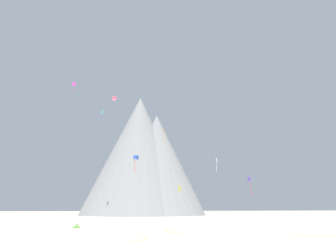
# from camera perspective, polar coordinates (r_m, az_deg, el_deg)

# --- Properties ---
(ground_plane) EXTENTS (400.00, 400.00, 0.00)m
(ground_plane) POSITION_cam_1_polar(r_m,az_deg,el_deg) (34.19, 4.84, -20.64)
(ground_plane) COLOR beige
(dune_foreground_left) EXTENTS (18.52, 18.47, 1.91)m
(dune_foreground_left) POSITION_cam_1_polar(r_m,az_deg,el_deg) (33.74, -16.57, -20.17)
(dune_foreground_left) COLOR beige
(dune_foreground_left) RESTS_ON ground_plane
(dune_midground) EXTENTS (13.02, 14.58, 2.16)m
(dune_midground) POSITION_cam_1_polar(r_m,az_deg,el_deg) (49.97, -6.32, -18.90)
(dune_midground) COLOR beige
(dune_midground) RESTS_ON ground_plane
(dune_back_low) EXTENTS (16.97, 22.05, 3.76)m
(dune_back_low) POSITION_cam_1_polar(r_m,az_deg,el_deg) (39.40, 9.67, -19.77)
(dune_back_low) COLOR beige
(dune_back_low) RESTS_ON ground_plane
(bush_scatter_east) EXTENTS (1.68, 1.68, 0.49)m
(bush_scatter_east) POSITION_cam_1_polar(r_m,az_deg,el_deg) (53.95, -1.61, -18.45)
(bush_scatter_east) COLOR #477238
(bush_scatter_east) RESTS_ON ground_plane
(bush_near_right) EXTENTS (2.91, 2.91, 0.72)m
(bush_near_right) POSITION_cam_1_polar(r_m,az_deg,el_deg) (43.52, -17.39, -18.40)
(bush_near_right) COLOR #477238
(bush_near_right) RESTS_ON ground_plane
(bush_far_right) EXTENTS (2.94, 2.94, 0.60)m
(bush_far_right) POSITION_cam_1_polar(r_m,az_deg,el_deg) (45.68, 22.14, -17.90)
(bush_far_right) COLOR #668C4C
(bush_far_right) RESTS_ON ground_plane
(bush_mid_center) EXTENTS (1.94, 1.94, 0.85)m
(bush_mid_center) POSITION_cam_1_polar(r_m,az_deg,el_deg) (50.28, -17.23, -17.84)
(bush_mid_center) COLOR #668C4C
(bush_mid_center) RESTS_ON ground_plane
(bush_far_left) EXTENTS (2.64, 2.64, 1.07)m
(bush_far_left) POSITION_cam_1_polar(r_m,az_deg,el_deg) (58.69, 10.36, -17.69)
(bush_far_left) COLOR #477238
(bush_far_left) RESTS_ON ground_plane
(bush_low_patch) EXTENTS (2.21, 2.21, 0.87)m
(bush_low_patch) POSITION_cam_1_polar(r_m,az_deg,el_deg) (44.88, 6.26, -18.77)
(bush_low_patch) COLOR #477238
(bush_low_patch) RESTS_ON ground_plane
(rock_massif) EXTENTS (65.22, 63.64, 49.25)m
(rock_massif) POSITION_cam_1_polar(r_m,az_deg,el_deg) (122.45, -4.51, -6.28)
(rock_massif) COLOR slate
(rock_massif) RESTS_ON ground_plane
(kite_white_mid) EXTENTS (0.80, 1.20, 4.33)m
(kite_white_mid) POSITION_cam_1_polar(r_m,az_deg,el_deg) (90.33, 9.38, -6.69)
(kite_white_mid) COLOR white
(kite_cyan_high) EXTENTS (0.67, 1.00, 4.22)m
(kite_cyan_high) POSITION_cam_1_polar(r_m,az_deg,el_deg) (95.88, -12.64, 2.41)
(kite_cyan_high) COLOR #33BCDB
(kite_orange_mid) EXTENTS (1.08, 1.42, 5.42)m
(kite_orange_mid) POSITION_cam_1_polar(r_m,az_deg,el_deg) (80.10, -0.90, -1.09)
(kite_orange_mid) COLOR orange
(kite_indigo_low) EXTENTS (0.88, 0.34, 4.77)m
(kite_indigo_low) POSITION_cam_1_polar(r_m,az_deg,el_deg) (81.41, 15.47, -10.34)
(kite_indigo_low) COLOR #5138B2
(kite_blue_low) EXTENTS (1.30, 1.29, 3.95)m
(kite_blue_low) POSITION_cam_1_polar(r_m,az_deg,el_deg) (67.45, -6.19, -6.08)
(kite_blue_low) COLOR blue
(kite_rainbow_high) EXTENTS (1.30, 1.31, 1.08)m
(kite_rainbow_high) POSITION_cam_1_polar(r_m,az_deg,el_deg) (88.65, -10.35, 5.27)
(kite_rainbow_high) COLOR #E5668C
(kite_yellow_low) EXTENTS (0.20, 0.98, 1.23)m
(kite_yellow_low) POSITION_cam_1_polar(r_m,az_deg,el_deg) (59.78, 2.21, -11.94)
(kite_yellow_low) COLOR yellow
(kite_magenta_high) EXTENTS (0.93, 0.32, 3.11)m
(kite_magenta_high) POSITION_cam_1_polar(r_m,az_deg,el_deg) (92.87, -17.71, 7.63)
(kite_magenta_high) COLOR #D1339E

